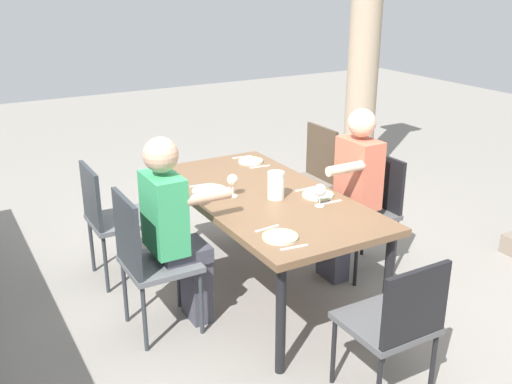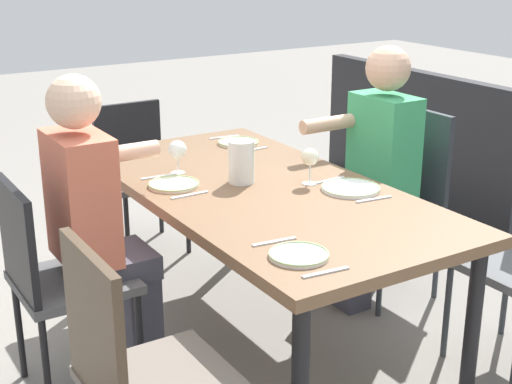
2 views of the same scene
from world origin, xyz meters
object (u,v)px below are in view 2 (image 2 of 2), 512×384
(dining_table, at_px, (261,201))
(plate_2, at_px, (174,184))
(wine_glass_2, at_px, (177,150))
(water_pitcher, at_px, (241,164))
(diner_man_white, at_px, (99,224))
(chair_west_north, at_px, (135,368))
(plate_3, at_px, (238,142))
(chair_mid_north, at_px, (53,272))
(chair_mid_south, at_px, (400,191))
(plate_0, at_px, (299,255))
(chair_head_east, at_px, (137,166))
(plate_1, at_px, (351,188))
(wine_glass_1, at_px, (310,158))
(diner_woman_green, at_px, (372,168))

(dining_table, relative_size, plate_2, 8.61)
(wine_glass_2, bearing_deg, plate_2, 148.09)
(wine_glass_2, height_order, water_pitcher, water_pitcher)
(diner_man_white, relative_size, wine_glass_2, 8.45)
(chair_west_north, height_order, plate_3, chair_west_north)
(chair_mid_north, height_order, plate_2, chair_mid_north)
(chair_mid_south, distance_m, plate_0, 1.45)
(chair_head_east, xyz_separation_m, wine_glass_2, (-1.00, 0.21, 0.37))
(chair_mid_south, height_order, chair_head_east, chair_mid_south)
(plate_0, height_order, water_pitcher, water_pitcher)
(plate_0, bearing_deg, chair_mid_south, -56.33)
(plate_0, bearing_deg, wine_glass_2, -4.06)
(plate_1, height_order, wine_glass_2, wine_glass_2)
(plate_0, xyz_separation_m, wine_glass_1, (0.62, -0.49, 0.11))
(chair_head_east, distance_m, diner_woman_green, 1.47)
(chair_head_east, distance_m, wine_glass_1, 1.51)
(wine_glass_2, bearing_deg, wine_glass_1, -136.96)
(chair_head_east, height_order, plate_1, chair_head_east)
(wine_glass_2, bearing_deg, chair_head_east, -12.02)
(diner_woman_green, xyz_separation_m, plate_1, (-0.34, 0.41, 0.06))
(chair_mid_south, relative_size, plate_3, 4.47)
(wine_glass_1, relative_size, plate_3, 0.75)
(diner_man_white, xyz_separation_m, water_pitcher, (0.00, -0.66, 0.14))
(chair_mid_south, bearing_deg, plate_3, 47.47)
(diner_woman_green, height_order, plate_2, diner_woman_green)
(dining_table, height_order, chair_mid_south, chair_mid_south)
(dining_table, bearing_deg, chair_west_north, 128.69)
(plate_1, xyz_separation_m, water_pitcher, (0.34, 0.34, 0.08))
(plate_3, height_order, water_pitcher, water_pitcher)
(dining_table, height_order, plate_0, plate_0)
(plate_2, bearing_deg, chair_west_north, 147.70)
(dining_table, bearing_deg, wine_glass_1, -110.29)
(chair_mid_south, distance_m, chair_head_east, 1.56)
(plate_0, height_order, wine_glass_2, wine_glass_2)
(chair_mid_north, distance_m, wine_glass_2, 0.81)
(chair_mid_north, xyz_separation_m, plate_1, (-0.33, -1.20, 0.23))
(chair_head_east, height_order, water_pitcher, water_pitcher)
(diner_woman_green, xyz_separation_m, plate_0, (-0.80, 1.00, 0.06))
(plate_1, xyz_separation_m, wine_glass_1, (0.16, 0.10, 0.11))
(chair_west_north, relative_size, plate_0, 4.62)
(diner_woman_green, bearing_deg, plate_1, 129.42)
(chair_mid_north, height_order, wine_glass_2, wine_glass_2)
(plate_0, distance_m, wine_glass_1, 0.80)
(dining_table, relative_size, diner_man_white, 1.47)
(chair_west_north, distance_m, chair_mid_north, 0.82)
(dining_table, xyz_separation_m, chair_head_east, (1.37, 0.00, -0.19))
(dining_table, distance_m, chair_west_north, 1.17)
(chair_west_north, height_order, water_pitcher, chair_west_north)
(diner_man_white, bearing_deg, plate_0, -152.86)
(diner_man_white, distance_m, plate_1, 1.06)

